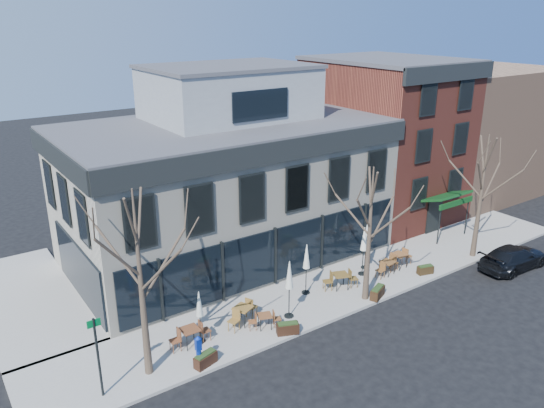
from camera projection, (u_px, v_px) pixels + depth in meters
ground at (274, 287)px, 28.78m from camera, size 120.00×120.00×0.00m
sidewalk_front at (346, 285)px, 28.84m from camera, size 33.50×4.70×0.15m
sidewalk_side at (29, 299)px, 27.35m from camera, size 4.50×12.00×0.15m
corner_building at (226, 181)px, 31.14m from camera, size 18.39×10.39×11.10m
red_brick_building at (383, 138)px, 37.71m from camera, size 8.20×11.78×11.18m
bg_building at (459, 128)px, 44.08m from camera, size 12.00×12.00×10.00m
tree_corner at (141, 283)px, 20.31m from camera, size 3.93×3.98×7.92m
tree_mid at (370, 233)px, 26.10m from camera, size 3.50×3.55×7.04m
tree_right at (481, 195)px, 30.86m from camera, size 3.72×3.77×7.48m
sign_pole at (98, 353)px, 19.74m from camera, size 0.50×0.10×3.40m
parked_sedan at (514, 257)px, 30.66m from camera, size 4.80×2.11×1.37m
call_box at (198, 350)px, 21.86m from camera, size 0.28×0.28×1.43m
cafe_set_0 at (190, 335)px, 23.28m from camera, size 1.94×0.79×1.02m
cafe_set_1 at (243, 313)px, 24.95m from camera, size 2.01×1.24×1.04m
cafe_set_2 at (265, 320)px, 24.62m from camera, size 1.61×0.95×0.83m
cafe_set_3 at (340, 279)px, 28.14m from camera, size 1.98×1.15×1.02m
cafe_set_4 at (387, 266)px, 29.70m from camera, size 1.85×0.84×0.95m
cafe_set_5 at (399, 259)px, 30.47m from camera, size 1.99×0.84×1.04m
umbrella_0 at (199, 307)px, 23.13m from camera, size 0.40×0.40×2.52m
umbrella_1 at (289, 278)px, 24.98m from camera, size 0.47×0.47×2.96m
umbrella_2 at (306, 259)px, 27.18m from camera, size 0.44×0.44×2.78m
umbrella_3 at (364, 241)px, 29.16m from camera, size 0.46×0.46×2.85m
umbrella_4 at (366, 237)px, 29.93m from camera, size 0.43×0.43×2.71m
planter_0 at (206, 359)px, 22.05m from camera, size 1.10×0.66×0.57m
planter_1 at (288, 328)px, 24.22m from camera, size 1.10×0.77×0.57m
planter_2 at (377, 292)px, 27.31m from camera, size 1.15×0.81×0.60m
planter_3 at (425, 270)px, 29.82m from camera, size 0.98×0.60×0.51m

